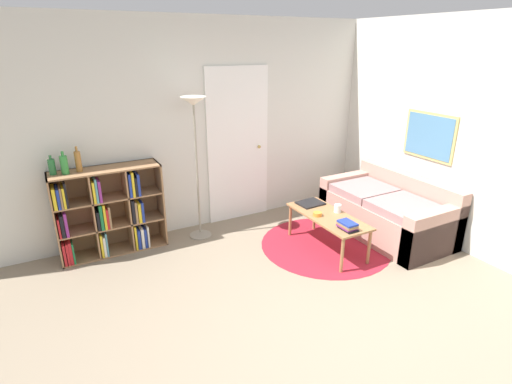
{
  "coord_description": "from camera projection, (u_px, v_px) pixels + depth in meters",
  "views": [
    {
      "loc": [
        -1.94,
        -1.84,
        2.29
      ],
      "look_at": [
        -0.11,
        1.53,
        0.85
      ],
      "focal_mm": 28.0,
      "sensor_mm": 36.0,
      "label": 1
    }
  ],
  "objects": [
    {
      "name": "couch",
      "position": [
        389.0,
        212.0,
        5.06
      ],
      "size": [
        0.88,
        1.6,
        0.73
      ],
      "color": "tan",
      "rests_on": "ground_plane"
    },
    {
      "name": "bookshelf",
      "position": [
        108.0,
        212.0,
        4.52
      ],
      "size": [
        1.17,
        0.34,
        1.01
      ],
      "color": "#936B47",
      "rests_on": "ground_plane"
    },
    {
      "name": "wall_back",
      "position": [
        216.0,
        127.0,
        5.05
      ],
      "size": [
        7.32,
        0.11,
        2.6
      ],
      "color": "silver",
      "rests_on": "ground_plane"
    },
    {
      "name": "bottle_right",
      "position": [
        78.0,
        161.0,
        4.2
      ],
      "size": [
        0.06,
        0.06,
        0.27
      ],
      "color": "olive",
      "rests_on": "bookshelf"
    },
    {
      "name": "wall_right",
      "position": [
        427.0,
        130.0,
        4.85
      ],
      "size": [
        0.08,
        5.79,
        2.6
      ],
      "color": "silver",
      "rests_on": "ground_plane"
    },
    {
      "name": "bottle_left",
      "position": [
        52.0,
        167.0,
        4.11
      ],
      "size": [
        0.07,
        0.07,
        0.21
      ],
      "color": "#236633",
      "rests_on": "bookshelf"
    },
    {
      "name": "coffee_table",
      "position": [
        328.0,
        219.0,
        4.6
      ],
      "size": [
        0.45,
        1.07,
        0.43
      ],
      "color": "#996B42",
      "rests_on": "ground_plane"
    },
    {
      "name": "book_stack_on_table",
      "position": [
        347.0,
        226.0,
        4.22
      ],
      "size": [
        0.14,
        0.21,
        0.09
      ],
      "color": "black",
      "rests_on": "coffee_table"
    },
    {
      "name": "bowl",
      "position": [
        317.0,
        214.0,
        4.56
      ],
      "size": [
        0.1,
        0.1,
        0.04
      ],
      "color": "orange",
      "rests_on": "coffee_table"
    },
    {
      "name": "bottle_middle",
      "position": [
        64.0,
        165.0,
        4.13
      ],
      "size": [
        0.08,
        0.08,
        0.24
      ],
      "color": "#2D8438",
      "rests_on": "bookshelf"
    },
    {
      "name": "laptop",
      "position": [
        310.0,
        203.0,
        4.9
      ],
      "size": [
        0.31,
        0.26,
        0.02
      ],
      "color": "black",
      "rests_on": "coffee_table"
    },
    {
      "name": "floor_lamp",
      "position": [
        195.0,
        123.0,
        4.55
      ],
      "size": [
        0.29,
        0.29,
        1.73
      ],
      "color": "gray",
      "rests_on": "ground_plane"
    },
    {
      "name": "cup",
      "position": [
        338.0,
        208.0,
        4.65
      ],
      "size": [
        0.08,
        0.08,
        0.09
      ],
      "color": "white",
      "rests_on": "coffee_table"
    },
    {
      "name": "ground_plane",
      "position": [
        359.0,
        349.0,
        3.18
      ],
      "size": [
        14.0,
        14.0,
        0.0
      ],
      "primitive_type": "plane",
      "color": "gray"
    },
    {
      "name": "rug",
      "position": [
        325.0,
        245.0,
        4.81
      ],
      "size": [
        1.54,
        1.54,
        0.01
      ],
      "color": "maroon",
      "rests_on": "ground_plane"
    }
  ]
}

